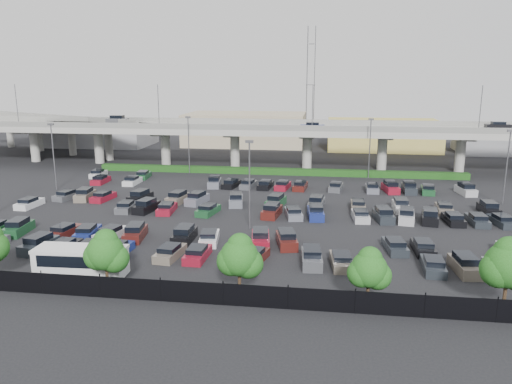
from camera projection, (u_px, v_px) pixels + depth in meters
The scene contains 11 objects.
ground at pixel (259, 210), 65.76m from camera, with size 280.00×280.00×0.00m, color black.
overpass at pixel (280, 132), 95.08m from camera, with size 150.00×13.00×15.80m.
on_ramp at pixel (56, 123), 112.76m from camera, with size 50.93×30.13×8.80m.
hedge at pixel (277, 171), 89.75m from camera, with size 66.00×1.60×1.10m, color #113B11.
fence at pixel (210, 293), 38.56m from camera, with size 70.00×0.10×2.00m.
tree_row at pixel (223, 255), 39.28m from camera, with size 65.07×3.66×5.94m.
shuttle_bus at pixel (81, 260), 44.14m from camera, with size 8.11×3.06×2.57m.
parked_cars at pixel (255, 214), 61.90m from camera, with size 63.08×41.62×1.67m.
light_poles at pixel (230, 161), 66.83m from camera, with size 66.90×48.38×10.30m.
distant_buildings at pixel (342, 132), 122.85m from camera, with size 138.00×24.00×9.00m.
comm_tower at pixel (311, 82), 133.04m from camera, with size 2.40×2.40×30.00m.
Camera 1 is at (8.45, -62.92, 17.31)m, focal length 35.00 mm.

